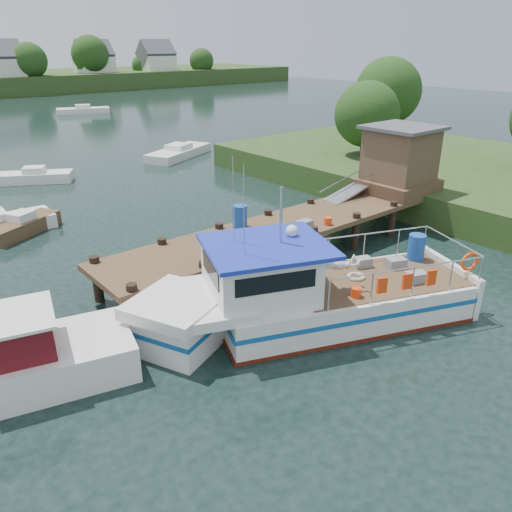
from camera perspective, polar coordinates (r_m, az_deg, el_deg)
ground_plane at (r=19.07m, az=-0.59°, el=-1.46°), size 160.00×160.00×0.00m
near_shore at (r=31.16m, az=25.51°, el=10.10°), size 16.00×30.00×7.76m
dock at (r=22.77m, az=12.27°, el=8.16°), size 16.60×3.00×4.78m
lobster_boat at (r=15.08m, az=5.30°, el=-4.62°), size 10.56×6.33×5.22m
moored_rowboat at (r=24.78m, az=-25.09°, el=3.17°), size 3.65×2.69×1.02m
moored_far at (r=65.86m, az=-19.14°, el=15.47°), size 6.38×4.11×1.03m
moored_b at (r=33.87m, az=-23.93°, el=8.30°), size 4.49×3.44×0.96m
moored_c at (r=38.62m, az=-8.82°, el=11.65°), size 6.39×4.52×0.96m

